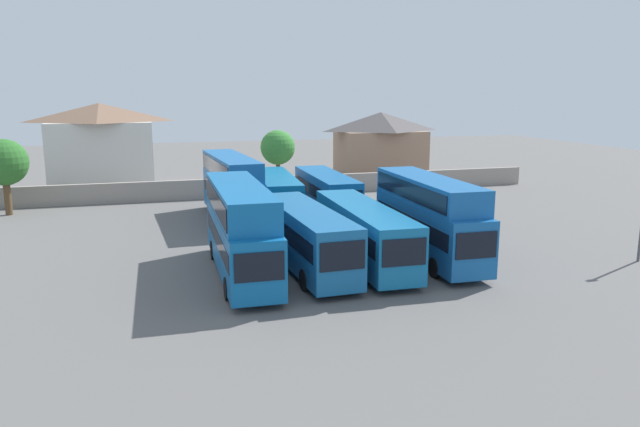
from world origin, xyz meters
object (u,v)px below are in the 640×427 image
bus_7 (326,192)px  house_terrace_left (102,146)px  bus_1 (240,225)px  bus_4 (429,214)px  bus_6 (276,194)px  tree_left_of_lot (278,148)px  bus_3 (364,231)px  bus_5 (232,184)px  tree_behind_wall (4,163)px  house_terrace_centre (380,145)px  bus_2 (306,235)px

bus_7 → house_terrace_left: (-17.70, 18.91, 2.45)m
bus_1 → bus_7: bus_1 is taller
bus_4 → bus_6: 15.14m
bus_6 → tree_left_of_lot: 13.16m
bus_3 → bus_7: bearing=173.7°
bus_3 → house_terrace_left: house_terrace_left is taller
bus_3 → bus_1: bearing=-85.8°
bus_4 → house_terrace_left: bearing=-147.0°
bus_1 → bus_5: size_ratio=0.98×
tree_left_of_lot → tree_behind_wall: bearing=-166.6°
house_terrace_centre → bus_4: bearing=-107.0°
house_terrace_left → bus_5: bearing=-61.0°
bus_1 → house_terrace_centre: bearing=148.1°
house_terrace_left → bus_2: bearing=-69.4°
house_terrace_centre → tree_left_of_lot: (-12.87, -5.23, 0.48)m
bus_4 → tree_behind_wall: bearing=-126.6°
bus_3 → tree_left_of_lot: tree_left_of_lot is taller
bus_4 → tree_left_of_lot: size_ratio=1.87×
bus_3 → bus_4: size_ratio=1.07×
bus_5 → bus_6: bearing=82.3°
bus_3 → house_terrace_centre: size_ratio=1.24×
bus_4 → bus_1: bearing=-87.2°
bus_4 → tree_behind_wall: (-26.27, 20.97, 1.47)m
tree_left_of_lot → house_terrace_centre: bearing=22.1°
bus_5 → tree_behind_wall: (-16.84, 6.86, 1.41)m
bus_2 → bus_5: bus_5 is taller
bus_4 → bus_3: bearing=-90.4°
bus_1 → bus_4: (10.99, 0.15, -0.04)m
bus_7 → bus_4: bearing=9.9°
bus_6 → tree_behind_wall: tree_behind_wall is taller
bus_5 → house_terrace_centre: house_terrace_centre is taller
bus_2 → tree_behind_wall: (-18.89, 21.08, 2.22)m
bus_3 → bus_5: 15.02m
tree_behind_wall → house_terrace_centre: bearing=16.6°
house_terrace_left → tree_left_of_lot: house_terrace_left is taller
bus_3 → bus_7: 13.79m
bus_6 → tree_left_of_lot: size_ratio=1.85×
bus_7 → tree_left_of_lot: bearing=-173.4°
bus_4 → bus_6: bus_4 is taller
house_terrace_centre → bus_7: bearing=-123.3°
bus_2 → bus_6: 14.02m
bus_1 → bus_6: size_ratio=1.07×
bus_7 → house_terrace_left: 26.02m
bus_7 → bus_3: bearing=-6.4°
bus_5 → house_terrace_left: house_terrace_left is taller
bus_2 → tree_behind_wall: bearing=-140.2°
bus_6 → tree_left_of_lot: bearing=171.6°
bus_6 → tree_left_of_lot: tree_left_of_lot is taller
bus_1 → bus_3: 7.12m
tree_behind_wall → bus_5: bearing=-22.2°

